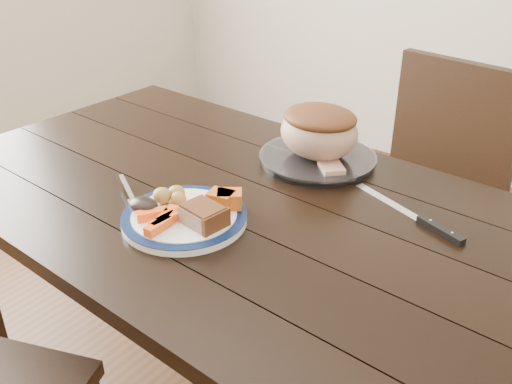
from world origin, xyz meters
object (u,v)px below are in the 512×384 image
Objects in this scene: pork_slice at (203,216)px; carving_knife at (426,222)px; dinner_plate at (185,218)px; fork at (130,194)px; chair_far at (428,190)px; roast_joint at (319,133)px; serving_platter at (317,159)px; dining_table at (235,230)px.

carving_knife is at bearing 40.63° from pork_slice.
fork is at bearing -176.33° from dinner_plate.
dinner_plate is at bearing 82.12° from chair_far.
roast_joint reaches higher than carving_knife.
chair_far reaches higher than roast_joint.
fork is (-0.23, -0.01, -0.02)m from pork_slice.
roast_joint reaches higher than serving_platter.
pork_slice is 0.49m from carving_knife.
roast_joint is at bearing 77.05° from chair_far.
carving_knife is at bearing 35.89° from dinner_plate.
dinner_plate is 1.71× the size of fork.
dinner_plate is at bearing -99.55° from serving_platter.
dining_table is 0.34m from roast_joint.
dinner_plate is 0.45m from roast_joint.
dining_table is at bearing -100.70° from serving_platter.
serving_platter is at bearing 79.30° from dining_table.
serving_platter reaches higher than dinner_plate.
fork is at bearing -117.93° from roast_joint.
chair_far is 5.69× the size of fork.
carving_knife is at bearing 115.96° from chair_far.
dining_table is at bearing 70.93° from fork.
dinner_plate is 0.17m from fork.
serving_platter is at bearing 88.45° from pork_slice.
roast_joint is (0.07, 0.44, 0.08)m from dinner_plate.
roast_joint is 0.39m from carving_knife.
dining_table is 0.21m from pork_slice.
serving_platter is 0.45m from pork_slice.
fork is at bearing 72.99° from chair_far.
roast_joint is (0.00, 0.00, 0.08)m from serving_platter.
serving_platter is at bearing 80.45° from dinner_plate.
chair_far is 0.57m from roast_joint.
dining_table is at bearing 82.64° from dinner_plate.
dining_table is at bearing 105.06° from pork_slice.
serving_platter is 1.44× the size of roast_joint.
serving_platter is 0.99× the size of carving_knife.
chair_far is 0.53m from serving_platter.
serving_platter is at bearing 91.59° from fork.
dinner_plate is at bearing -97.36° from dining_table.
chair_far is 0.65m from carving_knife.
roast_joint is (-0.16, -0.45, 0.31)m from chair_far.
chair_far reaches higher than dinner_plate.
roast_joint reaches higher than pork_slice.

